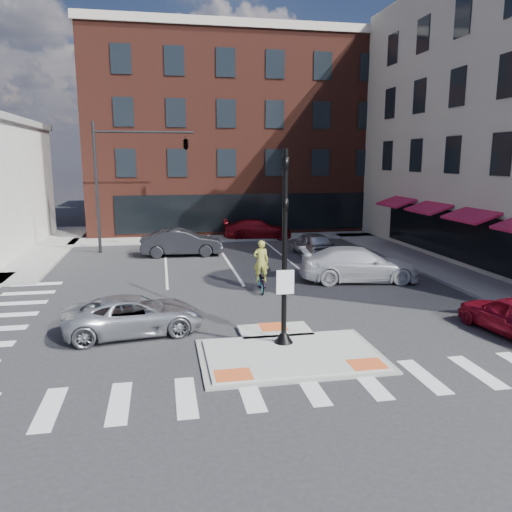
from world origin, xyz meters
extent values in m
plane|color=#28282B|center=(0.00, 0.00, 0.00)|extent=(120.00, 120.00, 0.00)
cube|color=gray|center=(0.00, -0.50, 0.03)|extent=(5.40, 3.60, 0.06)
cube|color=#A8A8A3|center=(0.00, -0.50, 0.06)|extent=(5.00, 3.20, 0.12)
cube|color=#A8A8A3|center=(0.00, 1.60, 0.06)|extent=(2.40, 1.40, 0.12)
cube|color=#E25A28|center=(-1.90, -1.70, 0.12)|extent=(1.00, 0.80, 0.01)
cube|color=#E25A28|center=(1.90, -1.70, 0.12)|extent=(1.00, 0.80, 0.01)
cube|color=#E25A28|center=(0.00, 1.90, 0.12)|extent=(0.90, 0.90, 0.01)
cube|color=gray|center=(-11.00, 20.00, 0.07)|extent=(3.00, 20.00, 0.15)
cube|color=gray|center=(10.80, 10.00, 0.07)|extent=(3.00, 24.00, 0.15)
cube|color=gray|center=(3.00, 22.00, 0.07)|extent=(26.00, 3.00, 0.15)
cube|color=#4E2118|center=(3.00, 32.00, 7.50)|extent=(24.00, 18.00, 15.00)
cube|color=beige|center=(3.00, 32.00, 15.20)|extent=(24.40, 18.40, 0.60)
cube|color=black|center=(3.00, 23.00, 1.80)|extent=(20.00, 0.12, 2.80)
cube|color=black|center=(12.00, 10.00, 1.70)|extent=(0.12, 16.00, 2.60)
cube|color=#C51A49|center=(11.30, 10.00, 3.05)|extent=(1.46, 3.00, 0.58)
cube|color=#C51A49|center=(11.30, 16.00, 3.05)|extent=(1.46, 3.00, 0.58)
cube|color=slate|center=(-4.00, 52.00, 5.00)|extent=(10.00, 12.00, 10.00)
cube|color=brown|center=(9.00, 54.00, 6.00)|extent=(12.00, 12.00, 12.00)
cone|color=black|center=(0.00, 0.40, 0.34)|extent=(0.60, 0.60, 0.45)
cylinder|color=black|center=(0.00, 0.40, 3.20)|extent=(0.16, 0.16, 5.80)
cube|color=white|center=(0.00, 0.28, 2.10)|extent=(0.55, 0.04, 0.75)
imported|color=black|center=(0.00, 0.40, 5.30)|extent=(0.18, 0.22, 1.10)
imported|color=black|center=(0.00, 0.40, 4.10)|extent=(0.18, 0.22, 1.10)
cylinder|color=black|center=(-7.50, 18.00, 4.00)|extent=(0.20, 0.20, 8.00)
cylinder|color=black|center=(-4.50, 18.00, 7.40)|extent=(6.00, 0.14, 0.14)
imported|color=black|center=(-2.00, 18.00, 6.80)|extent=(0.48, 2.24, 0.90)
imported|color=#B0B3B8|center=(-4.65, 2.46, 0.64)|extent=(4.88, 2.74, 1.29)
imported|color=white|center=(5.58, 7.99, 0.82)|extent=(5.92, 3.09, 1.64)
imported|color=#242529|center=(-2.50, 16.09, 0.81)|extent=(4.96, 1.89, 1.62)
imported|color=#ACAFB4|center=(5.35, 14.85, 0.71)|extent=(2.10, 4.34, 1.43)
imported|color=maroon|center=(3.23, 21.50, 0.72)|extent=(5.15, 2.46, 1.45)
imported|color=#3F3F44|center=(0.59, 7.00, 0.48)|extent=(0.83, 1.90, 0.97)
imported|color=#E2E550|center=(0.59, 7.00, 1.38)|extent=(0.72, 0.51, 1.86)
camera|label=1|loc=(-3.63, -14.06, 5.80)|focal=35.00mm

